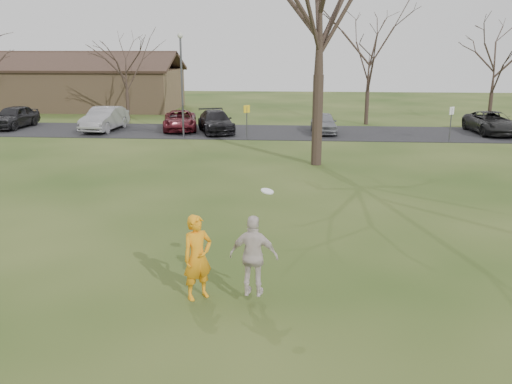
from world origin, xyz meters
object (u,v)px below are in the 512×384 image
(building, at_px, (66,87))
(car_3, at_px, (216,122))
(car_0, at_px, (14,117))
(car_1, at_px, (104,119))
(player_defender, at_px, (198,257))
(car_6, at_px, (492,123))
(big_tree, at_px, (320,11))
(car_2, at_px, (180,120))
(car_4, at_px, (324,123))
(catching_play, at_px, (254,256))
(lamp_post, at_px, (181,72))

(building, bearing_deg, car_3, -40.44)
(car_0, distance_m, car_1, 6.70)
(player_defender, relative_size, car_6, 0.38)
(player_defender, distance_m, big_tree, 16.11)
(car_2, distance_m, big_tree, 14.95)
(car_1, height_order, car_2, car_1)
(car_4, distance_m, building, 26.32)
(catching_play, distance_m, lamp_post, 23.40)
(car_0, distance_m, lamp_post, 13.18)
(car_0, relative_size, car_2, 0.97)
(car_2, height_order, building, building)
(player_defender, bearing_deg, car_2, 64.29)
(car_3, relative_size, building, 0.23)
(catching_play, bearing_deg, car_4, 84.29)
(car_0, xyz_separation_m, big_tree, (20.45, -10.45, 6.19))
(car_4, xyz_separation_m, big_tree, (-0.73, -9.79, 6.31))
(catching_play, bearing_deg, building, 118.16)
(player_defender, bearing_deg, big_tree, 39.57)
(car_1, relative_size, catching_play, 2.04)
(car_6, bearing_deg, car_0, 176.24)
(car_4, bearing_deg, car_6, 0.59)
(car_2, relative_size, lamp_post, 0.74)
(car_1, height_order, car_3, car_1)
(catching_play, distance_m, big_tree, 16.08)
(car_1, height_order, car_6, car_1)
(car_1, height_order, lamp_post, lamp_post)
(car_3, distance_m, building, 20.68)
(catching_play, bearing_deg, car_0, 126.48)
(player_defender, xyz_separation_m, car_4, (3.73, 24.42, -0.26))
(car_0, bearing_deg, car_6, 2.23)
(car_6, distance_m, lamp_post, 19.97)
(lamp_post, bearing_deg, big_tree, -43.15)
(car_2, relative_size, car_4, 1.21)
(big_tree, bearing_deg, car_4, 85.73)
(car_3, relative_size, big_tree, 0.34)
(car_2, distance_m, car_4, 9.56)
(car_6, bearing_deg, big_tree, -141.55)
(car_1, relative_size, lamp_post, 0.76)
(car_0, xyz_separation_m, car_2, (11.64, -0.15, -0.12))
(building, height_order, big_tree, big_tree)
(car_1, xyz_separation_m, car_2, (4.97, 0.59, -0.14))
(catching_play, xyz_separation_m, lamp_post, (-6.26, 22.36, 2.85))
(building, xyz_separation_m, big_tree, (22.00, -23.00, 5.07))
(car_3, bearing_deg, player_defender, -99.92)
(car_1, bearing_deg, catching_play, -59.82)
(lamp_post, bearing_deg, car_2, 106.21)
(car_4, height_order, lamp_post, lamp_post)
(car_1, xyz_separation_m, car_3, (7.50, -0.10, -0.09))
(car_0, bearing_deg, car_4, 0.58)
(player_defender, bearing_deg, car_0, 85.99)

